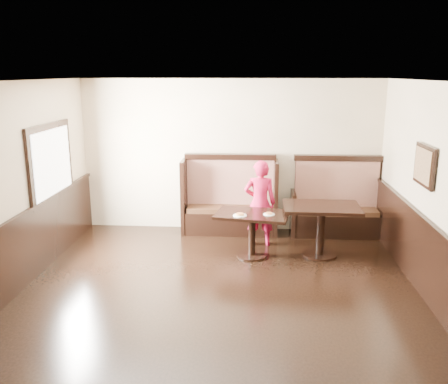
# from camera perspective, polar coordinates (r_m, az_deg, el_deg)

# --- Properties ---
(ground) EXTENTS (7.00, 7.00, 0.00)m
(ground) POSITION_cam_1_polar(r_m,az_deg,el_deg) (5.93, -1.16, -15.11)
(ground) COLOR black
(ground) RESTS_ON ground
(room_shell) EXTENTS (7.00, 7.00, 7.00)m
(room_shell) POSITION_cam_1_polar(r_m,az_deg,el_deg) (5.92, -3.85, -7.99)
(room_shell) COLOR #CCB594
(room_shell) RESTS_ON ground
(booth_main) EXTENTS (1.75, 0.72, 1.45)m
(booth_main) POSITION_cam_1_polar(r_m,az_deg,el_deg) (8.79, 0.70, -1.49)
(booth_main) COLOR black
(booth_main) RESTS_ON ground
(booth_neighbor) EXTENTS (1.65, 0.72, 1.45)m
(booth_neighbor) POSITION_cam_1_polar(r_m,az_deg,el_deg) (8.91, 13.33, -1.97)
(booth_neighbor) COLOR black
(booth_neighbor) RESTS_ON ground
(table_main) EXTENTS (1.25, 0.90, 0.73)m
(table_main) POSITION_cam_1_polar(r_m,az_deg,el_deg) (7.60, 3.40, -3.78)
(table_main) COLOR black
(table_main) RESTS_ON ground
(table_neighbor) EXTENTS (1.22, 0.81, 0.84)m
(table_neighbor) POSITION_cam_1_polar(r_m,az_deg,el_deg) (7.77, 11.60, -3.12)
(table_neighbor) COLOR black
(table_neighbor) RESTS_ON ground
(child) EXTENTS (0.55, 0.37, 1.48)m
(child) POSITION_cam_1_polar(r_m,az_deg,el_deg) (8.08, 4.34, -1.34)
(child) COLOR #B3133B
(child) RESTS_ON ground
(pizza_plate_left) EXTENTS (0.22, 0.22, 0.04)m
(pizza_plate_left) POSITION_cam_1_polar(r_m,az_deg,el_deg) (7.40, 1.93, -2.77)
(pizza_plate_left) COLOR white
(pizza_plate_left) RESTS_ON table_main
(pizza_plate_right) EXTENTS (0.18, 0.18, 0.03)m
(pizza_plate_right) POSITION_cam_1_polar(r_m,az_deg,el_deg) (7.49, 5.43, -2.63)
(pizza_plate_right) COLOR white
(pizza_plate_right) RESTS_ON table_main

